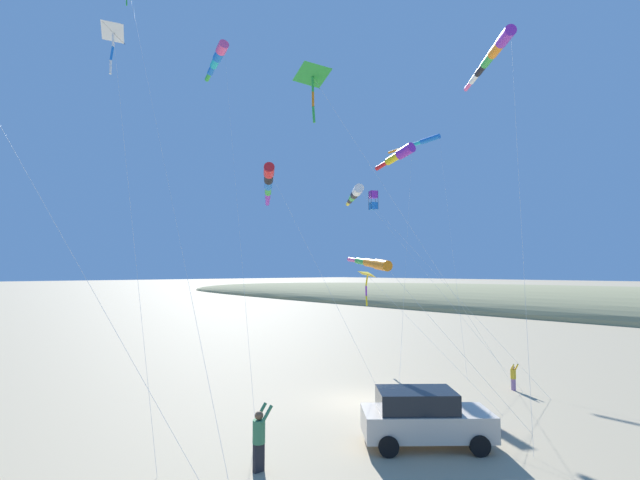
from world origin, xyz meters
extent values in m
plane|color=tan|center=(0.00, 0.00, 0.00)|extent=(600.00, 600.00, 0.00)
cube|color=beige|center=(-2.28, -4.81, 0.75)|extent=(4.45, 4.23, 0.84)
cube|color=black|center=(-2.54, -4.59, 1.51)|extent=(3.01, 2.93, 0.68)
cylinder|color=black|center=(-0.58, -5.09, 0.33)|extent=(0.64, 0.60, 0.66)
cylinder|color=black|center=(-1.80, -6.47, 0.33)|extent=(0.64, 0.60, 0.66)
cylinder|color=black|center=(-2.77, -3.15, 0.33)|extent=(0.64, 0.60, 0.66)
cylinder|color=black|center=(-3.99, -4.54, 0.33)|extent=(0.64, 0.60, 0.66)
cube|color=#EF4C93|center=(0.64, -5.52, 0.18)|extent=(0.60, 0.40, 0.36)
cube|color=white|center=(0.64, -5.52, 0.39)|extent=(0.62, 0.42, 0.06)
cube|color=#232328|center=(-7.63, -2.61, 0.41)|extent=(0.33, 0.18, 0.81)
cylinder|color=#3D7F51|center=(-7.63, -2.61, 1.15)|extent=(0.40, 0.40, 0.67)
sphere|color=brown|center=(-7.63, -2.61, 1.61)|extent=(0.25, 0.25, 0.25)
cylinder|color=#3D7F51|center=(-7.46, -2.45, 1.66)|extent=(0.42, 0.13, 0.51)
cylinder|color=#3D7F51|center=(-7.48, -2.79, 1.66)|extent=(0.42, 0.13, 0.51)
cube|color=#8E6B9E|center=(6.91, -3.63, 0.28)|extent=(0.21, 0.25, 0.56)
cylinder|color=gold|center=(6.91, -3.63, 0.80)|extent=(0.35, 0.35, 0.47)
sphere|color=tan|center=(6.91, -3.63, 1.12)|extent=(0.18, 0.18, 0.18)
cylinder|color=gold|center=(6.95, -3.79, 1.15)|extent=(0.20, 0.28, 0.35)
cylinder|color=gold|center=(6.75, -3.67, 1.15)|extent=(0.20, 0.28, 0.35)
cylinder|color=red|center=(-2.67, 3.80, 10.80)|extent=(0.94, 1.03, 0.69)
cylinder|color=black|center=(-2.22, 4.44, 10.62)|extent=(0.89, 0.99, 0.63)
cylinder|color=blue|center=(-1.77, 5.07, 10.44)|extent=(0.83, 0.94, 0.58)
cylinder|color=green|center=(-1.33, 5.71, 10.25)|extent=(0.78, 0.90, 0.52)
cylinder|color=purple|center=(-0.88, 6.34, 10.07)|extent=(0.72, 0.86, 0.47)
cylinder|color=purple|center=(-0.44, 6.98, 9.88)|extent=(0.67, 0.81, 0.41)
cylinder|color=white|center=(-1.90, 0.62, 5.38)|extent=(1.99, 5.75, 10.77)
cylinder|color=#EF4C93|center=(-0.60, 12.01, 20.80)|extent=(0.87, 1.07, 0.86)
cylinder|color=blue|center=(-0.44, 12.77, 20.60)|extent=(0.77, 1.03, 0.77)
cylinder|color=#1EB7C6|center=(-0.28, 13.53, 20.40)|extent=(0.67, 0.99, 0.68)
cylinder|color=blue|center=(-0.11, 14.30, 20.20)|extent=(0.58, 0.94, 0.59)
cylinder|color=green|center=(0.05, 15.06, 20.00)|extent=(0.48, 0.90, 0.50)
cylinder|color=white|center=(-3.28, 5.84, 10.37)|extent=(5.21, 11.57, 20.73)
pyramid|color=white|center=(-9.91, 4.24, 15.34)|extent=(0.93, 1.33, 0.54)
cylinder|color=black|center=(-9.95, 4.24, 15.28)|extent=(0.96, 0.16, 0.60)
cylinder|color=white|center=(-9.96, 4.21, 14.94)|extent=(0.13, 0.17, 0.57)
cylinder|color=blue|center=(-9.99, 4.19, 14.38)|extent=(0.17, 0.13, 0.57)
cylinder|color=white|center=(-10.03, 4.18, 13.83)|extent=(0.10, 0.13, 0.56)
cylinder|color=white|center=(-9.96, 1.65, 7.62)|extent=(0.04, 5.18, 15.23)
pyramid|color=yellow|center=(7.21, 6.14, 5.75)|extent=(1.59, 1.78, 0.48)
cylinder|color=black|center=(7.18, 6.15, 5.67)|extent=(1.12, 0.66, 0.45)
cylinder|color=yellow|center=(7.15, 6.19, 5.26)|extent=(0.21, 0.22, 0.68)
cylinder|color=purple|center=(7.13, 6.23, 4.59)|extent=(0.17, 0.16, 0.68)
cylinder|color=yellow|center=(7.17, 6.22, 3.92)|extent=(0.18, 0.18, 0.68)
cylinder|color=white|center=(4.96, 0.55, 2.81)|extent=(4.46, 11.21, 5.62)
cylinder|color=purple|center=(3.60, -5.26, 16.28)|extent=(1.33, 1.29, 0.61)
cylinder|color=orange|center=(4.55, -4.36, 16.38)|extent=(1.29, 1.25, 0.56)
cylinder|color=green|center=(5.50, -3.47, 16.48)|extent=(1.25, 1.21, 0.50)
cylinder|color=black|center=(6.46, -2.58, 16.58)|extent=(1.21, 1.16, 0.44)
cylinder|color=white|center=(7.41, -1.69, 16.67)|extent=(1.17, 1.12, 0.39)
cylinder|color=#EF4C93|center=(8.36, -0.80, 16.77)|extent=(1.12, 1.07, 0.33)
cylinder|color=white|center=(1.24, -6.69, 8.05)|extent=(3.78, 1.99, 16.10)
cube|color=purple|center=(8.80, 6.97, 11.33)|extent=(0.70, 0.70, 0.51)
cube|color=blue|center=(8.80, 6.97, 10.51)|extent=(0.70, 0.70, 0.51)
cylinder|color=black|center=(8.70, 7.32, 10.92)|extent=(0.02, 0.02, 1.34)
cylinder|color=black|center=(8.45, 6.87, 10.92)|extent=(0.02, 0.02, 1.34)
cylinder|color=black|center=(9.15, 7.07, 10.92)|extent=(0.02, 0.02, 1.34)
cylinder|color=black|center=(8.91, 6.62, 10.92)|extent=(0.02, 0.02, 1.34)
cylinder|color=white|center=(7.92, 1.47, 5.13)|extent=(1.77, 11.01, 10.26)
pyramid|color=green|center=(0.90, 4.55, 16.97)|extent=(1.60, 2.18, 0.94)
cylinder|color=black|center=(0.84, 4.54, 16.87)|extent=(1.40, 0.36, 1.06)
cylinder|color=green|center=(0.83, 4.52, 16.34)|extent=(0.19, 0.22, 0.89)
cylinder|color=orange|center=(0.79, 4.45, 15.46)|extent=(0.25, 0.28, 0.90)
cylinder|color=green|center=(0.80, 4.40, 14.58)|extent=(0.23, 0.14, 0.89)
cylinder|color=white|center=(3.91, 0.39, 8.40)|extent=(6.15, 8.31, 16.80)
cylinder|color=orange|center=(0.07, -0.99, 6.16)|extent=(0.92, 1.27, 0.58)
cylinder|color=orange|center=(0.54, 0.04, 6.27)|extent=(0.84, 1.22, 0.49)
cylinder|color=green|center=(1.01, 1.07, 6.37)|extent=(0.76, 1.18, 0.40)
cylinder|color=#EF4C93|center=(1.48, 2.09, 6.47)|extent=(0.67, 1.13, 0.32)
cylinder|color=white|center=(0.62, -4.15, 3.00)|extent=(1.59, 5.30, 6.00)
cylinder|color=green|center=(-7.98, 8.69, 19.40)|extent=(0.07, 0.12, 0.44)
cylinder|color=white|center=(-8.83, 1.97, 10.24)|extent=(1.78, 13.57, 20.48)
cylinder|color=blue|center=(18.84, 8.81, 17.78)|extent=(0.48, 1.93, 0.60)
cylinder|color=#1EB7C6|center=(18.83, 10.70, 17.65)|extent=(0.35, 1.92, 0.47)
cylinder|color=orange|center=(18.82, 12.60, 17.52)|extent=(0.22, 1.91, 0.34)
cylinder|color=white|center=(13.04, 3.45, 8.87)|extent=(11.61, 8.83, 17.73)
cylinder|color=purple|center=(8.45, 3.85, 13.80)|extent=(0.93, 1.46, 0.90)
cylinder|color=yellow|center=(8.69, 5.05, 13.58)|extent=(0.74, 1.39, 0.71)
cylinder|color=red|center=(8.93, 6.25, 13.35)|extent=(0.55, 1.32, 0.53)
cylinder|color=white|center=(3.94, 0.55, 6.88)|extent=(8.78, 5.41, 13.75)
cylinder|color=white|center=(6.77, 6.58, 11.36)|extent=(1.37, 1.47, 0.64)
cylinder|color=black|center=(7.65, 7.65, 11.35)|extent=(1.30, 1.42, 0.56)
cylinder|color=green|center=(8.53, 8.71, 11.34)|extent=(1.24, 1.36, 0.47)
cylinder|color=black|center=(9.42, 9.77, 11.33)|extent=(1.17, 1.30, 0.38)
cylinder|color=yellow|center=(10.30, 10.84, 11.32)|extent=(1.10, 1.25, 0.29)
cylinder|color=white|center=(6.47, 0.27, 5.61)|extent=(0.30, 11.56, 11.21)
cylinder|color=white|center=(-12.76, -1.81, 6.59)|extent=(5.70, 5.80, 13.18)
camera|label=1|loc=(-15.61, -13.94, 5.89)|focal=25.42mm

